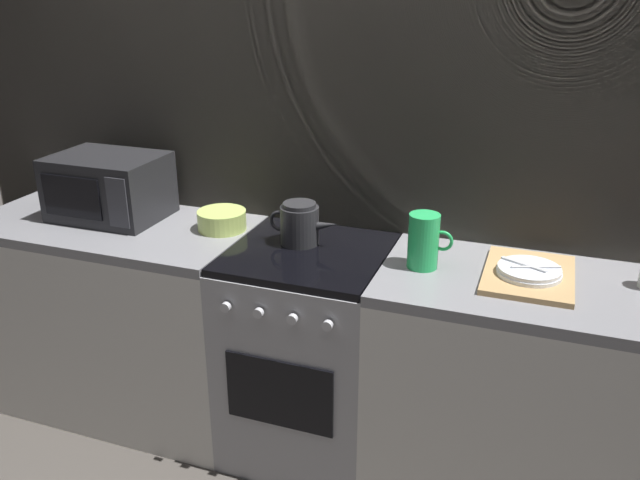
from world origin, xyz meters
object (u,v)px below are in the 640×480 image
microwave (109,187)px  kettle (300,224)px  mixing_bowl (222,220)px  stove_unit (308,352)px  pitcher (424,241)px  dish_pile (529,273)px

microwave → kettle: size_ratio=1.62×
microwave → mixing_bowl: 0.53m
stove_unit → mixing_bowl: bearing=167.5°
stove_unit → pitcher: size_ratio=4.50×
dish_pile → stove_unit: bearing=-177.7°
kettle → dish_pile: (0.86, -0.03, -0.06)m
microwave → pitcher: (1.38, -0.06, -0.03)m
kettle → stove_unit: bearing=-47.6°
stove_unit → mixing_bowl: (-0.41, 0.09, 0.49)m
stove_unit → pitcher: (0.44, 0.01, 0.55)m
stove_unit → microwave: (-0.93, 0.07, 0.59)m
stove_unit → kettle: size_ratio=3.16×
dish_pile → kettle: bearing=178.1°
microwave → kettle: 0.88m
stove_unit → kettle: (-0.05, 0.06, 0.53)m
mixing_bowl → pitcher: bearing=-5.8°
kettle → pitcher: size_ratio=1.42×
mixing_bowl → dish_pile: mixing_bowl is taller
stove_unit → dish_pile: dish_pile is taller
pitcher → dish_pile: size_ratio=0.50×
dish_pile → microwave: bearing=178.8°
microwave → kettle: microwave is taller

